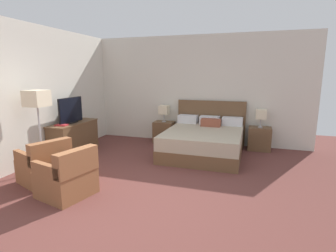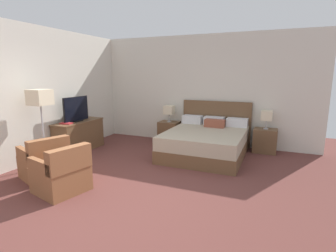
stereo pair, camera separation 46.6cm
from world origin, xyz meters
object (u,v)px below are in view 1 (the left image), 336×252
Objects in this scene: nightstand_left at (164,132)px; nightstand_right at (259,139)px; bed at (204,140)px; tv at (71,111)px; floor_lamp at (37,103)px; dresser at (74,137)px; armchair_by_window at (45,166)px; armchair_companion at (68,178)px; table_lamp_right at (261,114)px; book_red_cover at (62,125)px; table_lamp_left at (164,110)px.

nightstand_left and nightstand_right have the same top height.
tv is (-2.89, -0.89, 0.68)m from bed.
bed is 1.32× the size of floor_lamp.
tv is (0.00, -0.04, 0.63)m from dresser.
armchair_companion is at bearing -23.65° from armchair_by_window.
table_lamp_right is 0.56× the size of tv.
dresser is 1.55× the size of armchair_companion.
table_lamp_right is (0.00, 0.00, 0.59)m from nightstand_right.
table_lamp_right reaches higher than nightstand_right.
book_red_cover is (-1.66, -1.96, 0.45)m from nightstand_left.
table_lamp_right reaches higher than dresser.
bed is at bearing 60.28° from armchair_companion.
nightstand_left is at bearing 149.33° from bed.
nightstand_left is at bearing -90.00° from table_lamp_left.
nightstand_left is 2.43m from nightstand_right.
nightstand_right is at bearing -0.03° from table_lamp_left.
book_red_cover is 0.16× the size of floor_lamp.
tv is at bearing 98.93° from floor_lamp.
dresser is 0.63m from tv.
tv is at bearing -158.54° from table_lamp_right.
table_lamp_left is at bearing 84.28° from armchair_companion.
table_lamp_right is 4.80m from floor_lamp.
floor_lamp is at bearing -143.35° from bed.
dresser is at bearing -136.89° from table_lamp_left.
armchair_companion is at bearing -128.76° from table_lamp_right.
dresser is (-1.68, -1.57, -0.50)m from table_lamp_left.
dresser is 0.53m from book_red_cover.
armchair_by_window and armchair_companion have the same top height.
dresser is 1.50m from floor_lamp.
floor_lamp is (-1.50, -2.74, 0.42)m from table_lamp_left.
nightstand_left is 0.36× the size of floor_lamp.
nightstand_left is at bearing 61.35° from floor_lamp.
floor_lamp is (-1.50, -2.74, 1.01)m from nightstand_left.
tv is at bearing -86.67° from dresser.
bed is at bearing 23.23° from book_red_cover.
armchair_by_window is (-3.47, -3.15, -0.58)m from table_lamp_right.
armchair_by_window is at bearing -67.81° from tv.
table_lamp_right is 0.52× the size of armchair_companion.
nightstand_left is 0.67× the size of armchair_companion.
armchair_by_window is at bearing -137.79° from nightstand_right.
book_red_cover is (0.01, -0.35, -0.27)m from tv.
tv reaches higher than bed.
tv is 0.50× the size of floor_lamp.
bed reaches higher than book_red_cover.
floor_lamp reaches higher than dresser.
floor_lamp is (-3.92, -2.74, 0.42)m from table_lamp_right.
table_lamp_left is at bearing 90.00° from nightstand_left.
tv is (-4.10, -1.61, 0.13)m from table_lamp_right.
book_red_cover is (-4.09, -1.96, 0.45)m from nightstand_right.
table_lamp_left is at bearing 43.11° from dresser.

